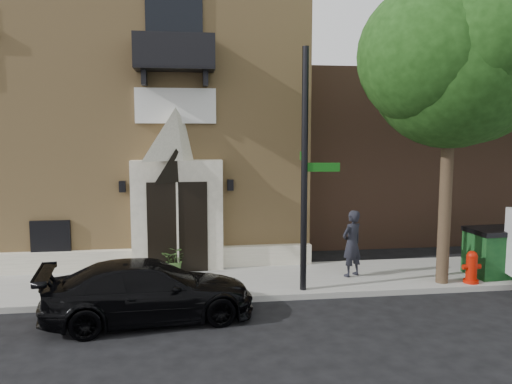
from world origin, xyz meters
The scene contains 11 objects.
ground centered at (0.00, 0.00, 0.00)m, with size 120.00×120.00×0.00m, color black.
sidewalk centered at (1.00, 1.50, 0.07)m, with size 42.00×3.00×0.15m, color gray.
church centered at (-2.99, 7.95, 4.63)m, with size 12.20×11.01×9.30m.
neighbour_building centered at (12.00, 9.00, 3.20)m, with size 18.00×8.00×6.40m, color brown.
street_tree_left centered at (6.03, 0.35, 5.87)m, with size 4.97×4.38×7.77m.
black_sedan centered at (-1.57, -0.84, 0.66)m, with size 1.86×4.58×1.33m, color black.
street_sign centered at (2.20, 0.38, 3.20)m, with size 0.96×1.00×6.06m.
fire_hydrant centered at (6.75, 0.31, 0.58)m, with size 0.49×0.40×0.87m.
dumpster centered at (8.11, 0.92, 0.82)m, with size 2.09×1.26×1.33m.
planter centered at (-1.09, 2.35, 0.54)m, with size 0.70×0.61×0.78m, color #497334.
pedestrian_near centered at (3.80, 1.37, 1.08)m, with size 0.68×0.44×1.86m, color black.
Camera 1 is at (-0.71, -11.71, 4.11)m, focal length 35.00 mm.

